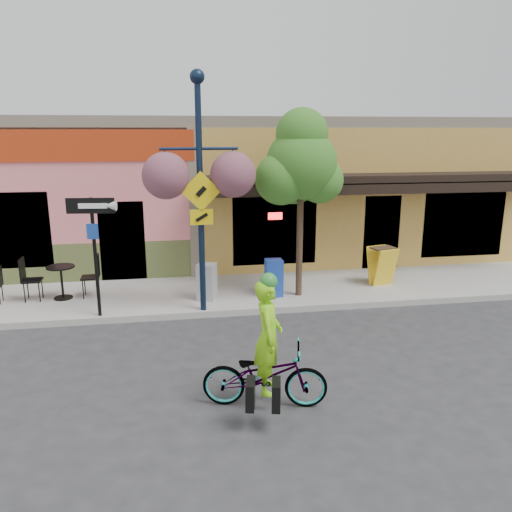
# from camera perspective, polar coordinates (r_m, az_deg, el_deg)

# --- Properties ---
(ground) EXTENTS (90.00, 90.00, 0.00)m
(ground) POSITION_cam_1_polar(r_m,az_deg,el_deg) (11.07, -0.48, -7.71)
(ground) COLOR #2D2D30
(ground) RESTS_ON ground
(sidewalk) EXTENTS (24.00, 3.00, 0.15)m
(sidewalk) POSITION_cam_1_polar(r_m,az_deg,el_deg) (12.90, -1.87, -4.14)
(sidewalk) COLOR #9E9B93
(sidewalk) RESTS_ON ground
(curb) EXTENTS (24.00, 0.12, 0.15)m
(curb) POSITION_cam_1_polar(r_m,az_deg,el_deg) (11.55, -0.91, -6.36)
(curb) COLOR #A8A59E
(curb) RESTS_ON ground
(building) EXTENTS (18.20, 8.20, 4.50)m
(building) POSITION_cam_1_polar(r_m,az_deg,el_deg) (17.82, -4.31, 8.06)
(building) COLOR #F77A7F
(building) RESTS_ON ground
(bicycle) EXTENTS (2.00, 1.05, 1.00)m
(bicycle) POSITION_cam_1_polar(r_m,az_deg,el_deg) (7.80, 1.01, -13.47)
(bicycle) COLOR maroon
(bicycle) RESTS_ON ground
(cyclist_rider) EXTENTS (0.55, 0.72, 1.76)m
(cyclist_rider) POSITION_cam_1_polar(r_m,az_deg,el_deg) (7.64, 1.40, -10.92)
(cyclist_rider) COLOR #88E017
(cyclist_rider) RESTS_ON ground
(lamp_post) EXTENTS (1.70, 0.75, 5.21)m
(lamp_post) POSITION_cam_1_polar(r_m,az_deg,el_deg) (10.90, -6.38, 6.85)
(lamp_post) COLOR #0F1C31
(lamp_post) RESTS_ON sidewalk
(one_way_sign) EXTENTS (1.02, 0.32, 2.62)m
(one_way_sign) POSITION_cam_1_polar(r_m,az_deg,el_deg) (11.25, -17.87, -0.24)
(one_way_sign) COLOR black
(one_way_sign) RESTS_ON sidewalk
(cafe_set_right) EXTENTS (1.79, 0.94, 1.06)m
(cafe_set_right) POSITION_cam_1_polar(r_m,az_deg,el_deg) (12.92, -21.35, -2.30)
(cafe_set_right) COLOR black
(cafe_set_right) RESTS_ON sidewalk
(newspaper_box_blue) EXTENTS (0.41, 0.37, 0.92)m
(newspaper_box_blue) POSITION_cam_1_polar(r_m,az_deg,el_deg) (12.27, 2.05, -2.50)
(newspaper_box_blue) COLOR #1B3FA2
(newspaper_box_blue) RESTS_ON sidewalk
(newspaper_box_grey) EXTENTS (0.53, 0.51, 0.89)m
(newspaper_box_grey) POSITION_cam_1_polar(r_m,az_deg,el_deg) (12.06, -5.65, -2.94)
(newspaper_box_grey) COLOR #A2A2A2
(newspaper_box_grey) RESTS_ON sidewalk
(street_tree) EXTENTS (2.33, 2.33, 4.55)m
(street_tree) POSITION_cam_1_polar(r_m,az_deg,el_deg) (11.99, 5.10, 5.95)
(street_tree) COLOR #3D7A26
(street_tree) RESTS_ON sidewalk
(sandwich_board) EXTENTS (0.70, 0.59, 1.02)m
(sandwich_board) POSITION_cam_1_polar(r_m,az_deg,el_deg) (13.43, 14.66, -1.27)
(sandwich_board) COLOR yellow
(sandwich_board) RESTS_ON sidewalk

